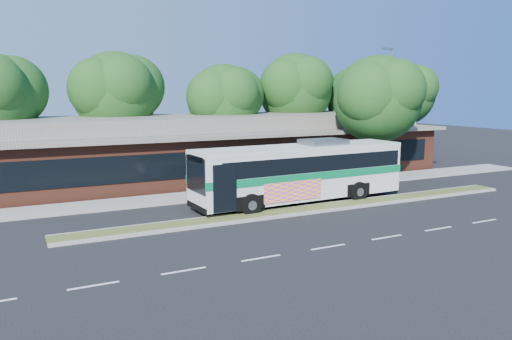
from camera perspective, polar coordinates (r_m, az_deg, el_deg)
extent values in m
plane|color=black|center=(25.89, 7.41, -4.82)|extent=(120.00, 120.00, 0.00)
cube|color=#4C5B26|center=(26.36, 6.68, -4.39)|extent=(26.00, 1.10, 0.15)
cube|color=gray|center=(31.26, 0.85, -2.26)|extent=(44.00, 2.60, 0.12)
cube|color=brown|center=(36.93, -3.86, 1.86)|extent=(32.00, 10.00, 3.20)
cube|color=#696559|center=(36.76, -3.88, 4.52)|extent=(33.20, 11.20, 0.24)
cube|color=#696559|center=(36.72, -3.89, 5.50)|extent=(30.00, 8.00, 1.00)
cube|color=black|center=(32.37, -0.42, 1.07)|extent=(30.00, 0.06, 1.60)
cylinder|color=slate|center=(35.84, 15.01, 6.02)|extent=(0.16, 0.16, 9.00)
cube|color=slate|center=(35.66, 14.81, 13.26)|extent=(0.90, 0.18, 0.14)
sphere|color=#133B14|center=(36.27, -26.15, 8.13)|extent=(4.52, 4.52, 4.52)
cylinder|color=black|center=(37.72, -15.52, 2.47)|extent=(0.44, 0.44, 4.20)
sphere|color=#133B14|center=(37.51, -15.77, 8.40)|extent=(6.00, 6.00, 6.00)
sphere|color=#133B14|center=(38.23, -13.92, 9.19)|extent=(4.68, 4.68, 4.68)
cylinder|color=black|center=(39.11, -3.64, 2.68)|extent=(0.44, 0.44, 3.78)
sphere|color=#133B14|center=(38.89, -3.69, 7.92)|extent=(5.60, 5.60, 5.60)
sphere|color=#133B14|center=(39.78, -2.25, 8.60)|extent=(4.37, 4.37, 4.37)
cylinder|color=black|center=(43.13, 4.44, 3.67)|extent=(0.44, 0.44, 4.41)
sphere|color=#133B14|center=(42.96, 4.51, 9.08)|extent=(6.20, 6.20, 6.20)
sphere|color=#133B14|center=(44.09, 5.78, 9.70)|extent=(4.84, 4.84, 4.84)
cylinder|color=black|center=(45.73, 11.56, 3.47)|extent=(0.44, 0.44, 3.86)
sphere|color=#133B14|center=(45.55, 11.71, 8.07)|extent=(5.80, 5.80, 5.80)
sphere|color=#133B14|center=(46.70, 12.67, 8.63)|extent=(4.52, 4.52, 4.52)
cylinder|color=black|center=(50.36, 16.26, 3.92)|extent=(0.44, 0.44, 4.12)
sphere|color=#133B14|center=(50.20, 16.45, 8.31)|extent=(6.00, 6.00, 6.00)
sphere|color=#133B14|center=(51.46, 17.25, 8.81)|extent=(4.68, 4.68, 4.68)
cube|color=silver|center=(27.63, 5.07, -0.17)|extent=(12.44, 3.16, 2.84)
cube|color=black|center=(27.72, 5.61, 1.04)|extent=(11.45, 3.17, 0.85)
cube|color=silver|center=(27.46, 5.10, 2.50)|extent=(12.46, 3.18, 0.27)
cube|color=#046C39|center=(27.64, 5.06, -0.35)|extent=(12.50, 3.23, 0.39)
cube|color=black|center=(24.68, -6.91, -0.49)|extent=(0.16, 2.31, 1.76)
cube|color=black|center=(31.40, 14.48, 1.90)|extent=(0.16, 2.15, 1.13)
cube|color=#D33EAD|center=(25.93, 4.26, -2.42)|extent=(3.49, 0.21, 1.03)
cube|color=slate|center=(28.32, 7.70, 3.19)|extent=(2.54, 1.75, 0.31)
cylinder|color=black|center=(24.83, -0.60, -3.99)|extent=(1.15, 0.42, 1.13)
cylinder|color=black|center=(27.07, -3.20, -2.93)|extent=(1.15, 0.42, 1.13)
cylinder|color=black|center=(28.69, 11.60, -2.43)|extent=(1.15, 0.42, 1.13)
cylinder|color=black|center=(30.65, 8.46, -1.62)|extent=(1.15, 0.42, 1.13)
imported|color=#ACACB3|center=(31.65, -16.84, -1.30)|extent=(5.10, 2.45, 1.43)
cylinder|color=black|center=(35.59, 13.49, 1.89)|extent=(0.44, 0.44, 3.84)
sphere|color=#133B14|center=(35.34, 13.71, 7.87)|extent=(5.96, 5.96, 5.96)
sphere|color=#133B14|center=(36.55, 14.90, 8.60)|extent=(4.65, 4.65, 4.65)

